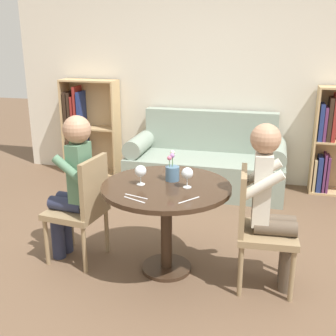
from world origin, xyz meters
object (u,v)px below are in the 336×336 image
(chair_right, at_px, (258,224))
(person_left, at_px, (73,183))
(couch, at_px, (206,164))
(wine_glass_right, at_px, (187,174))
(flower_vase, at_px, (172,172))
(chair_left, at_px, (83,205))
(wine_glass_left, at_px, (141,172))
(bookshelf_left, at_px, (86,129))
(person_right, at_px, (272,203))

(chair_right, bearing_deg, person_left, 84.78)
(couch, height_order, person_left, person_left)
(wine_glass_right, xyz_separation_m, flower_vase, (-0.14, 0.13, -0.04))
(chair_left, relative_size, person_left, 0.73)
(couch, height_order, chair_right, couch)
(chair_left, bearing_deg, flower_vase, 107.41)
(couch, distance_m, wine_glass_left, 2.03)
(chair_left, height_order, flower_vase, flower_vase)
(person_left, relative_size, wine_glass_right, 7.92)
(wine_glass_left, bearing_deg, wine_glass_right, 4.08)
(bookshelf_left, relative_size, person_left, 1.02)
(wine_glass_left, bearing_deg, bookshelf_left, 123.94)
(chair_right, bearing_deg, flower_vase, 73.66)
(person_left, xyz_separation_m, flower_vase, (0.80, 0.12, 0.12))
(chair_left, height_order, person_left, person_left)
(person_right, bearing_deg, flower_vase, 75.76)
(chair_right, bearing_deg, wine_glass_right, 83.56)
(chair_left, distance_m, wine_glass_left, 0.60)
(person_left, height_order, flower_vase, person_left)
(couch, xyz_separation_m, wine_glass_right, (0.16, -1.93, 0.52))
(person_left, relative_size, wine_glass_left, 8.06)
(wine_glass_left, bearing_deg, chair_left, 177.94)
(chair_right, height_order, person_right, person_right)
(person_right, height_order, flower_vase, person_right)
(couch, distance_m, wine_glass_right, 2.00)
(bookshelf_left, height_order, chair_left, bookshelf_left)
(bookshelf_left, xyz_separation_m, wine_glass_left, (1.49, -2.22, 0.24))
(bookshelf_left, height_order, wine_glass_right, bookshelf_left)
(bookshelf_left, distance_m, wine_glass_right, 2.88)
(chair_left, height_order, person_right, person_right)
(chair_left, distance_m, person_left, 0.20)
(wine_glass_right, bearing_deg, person_right, -1.25)
(couch, relative_size, flower_vase, 7.79)
(bookshelf_left, bearing_deg, chair_right, -42.96)
(chair_right, bearing_deg, chair_left, 85.42)
(bookshelf_left, xyz_separation_m, chair_left, (0.99, -2.20, -0.10))
(bookshelf_left, bearing_deg, couch, -8.97)
(wine_glass_left, bearing_deg, flower_vase, 35.77)
(chair_left, bearing_deg, person_left, -94.72)
(bookshelf_left, distance_m, person_right, 3.31)
(couch, bearing_deg, flower_vase, -89.44)
(person_left, height_order, wine_glass_right, person_left)
(couch, xyz_separation_m, person_right, (0.78, -1.94, 0.36))
(person_right, bearing_deg, wine_glass_right, 84.84)
(chair_right, distance_m, wine_glass_left, 0.95)
(bookshelf_left, bearing_deg, flower_vase, -50.52)
(couch, distance_m, chair_right, 2.08)
(bookshelf_left, xyz_separation_m, person_right, (2.47, -2.21, 0.08))
(couch, distance_m, person_right, 2.12)
(bookshelf_left, bearing_deg, chair_left, -65.78)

